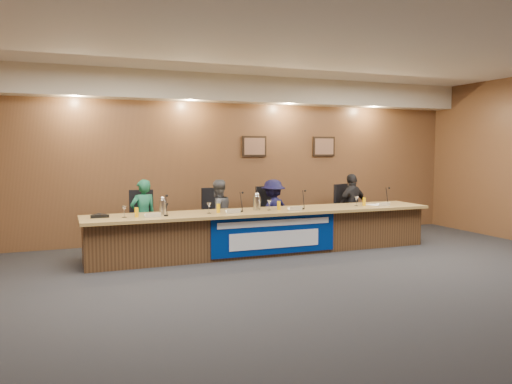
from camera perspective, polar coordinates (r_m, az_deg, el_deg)
floor at (r=6.65m, az=9.12°, el=-10.82°), size 10.00×10.00×0.00m
ceiling at (r=6.55m, az=9.52°, el=17.23°), size 10.00×8.00×0.04m
wall_back at (r=10.05m, az=-2.40°, el=3.81°), size 10.00×0.04×3.20m
soffit at (r=9.88m, az=-1.95°, el=11.64°), size 10.00×0.50×0.50m
dais_body at (r=8.67m, az=1.07°, el=-4.67°), size 6.00×0.80×0.70m
dais_top at (r=8.57m, az=1.21°, el=-2.25°), size 6.10×0.95×0.05m
banner at (r=8.29m, az=2.17°, el=-4.91°), size 2.20×0.02×0.65m
banner_text_upper at (r=8.25m, az=2.21°, el=-3.56°), size 2.00×0.01×0.10m
banner_text_lower at (r=8.29m, az=2.20°, el=-5.47°), size 1.60×0.01×0.28m
wall_photo_left at (r=10.16m, az=-0.20°, el=5.24°), size 0.52×0.04×0.42m
wall_photo_right at (r=10.84m, az=7.74°, el=5.18°), size 0.52×0.04×0.42m
panelist_a at (r=8.81m, az=-12.76°, el=-2.74°), size 0.53×0.42×1.28m
panelist_b at (r=9.10m, az=-4.40°, el=-2.50°), size 0.71×0.62×1.24m
panelist_c at (r=9.48m, az=1.96°, el=-2.26°), size 0.88×0.66×1.22m
panelist_d at (r=10.29m, az=10.93°, el=-1.55°), size 0.82×0.49×1.30m
office_chair_a at (r=8.93m, az=-12.84°, el=-3.67°), size 0.52×0.52×0.08m
office_chair_b at (r=9.22m, az=-4.58°, el=-3.29°), size 0.48×0.48×0.08m
office_chair_c at (r=9.59m, az=1.73°, el=-2.96°), size 0.52×0.52×0.08m
office_chair_d at (r=10.39m, az=10.62°, el=-2.43°), size 0.63×0.63×0.08m
nameplate_a at (r=7.81m, az=-11.68°, el=-2.55°), size 0.24×0.08×0.10m
microphone_a at (r=7.94m, az=-10.24°, el=-2.65°), size 0.07×0.07×0.02m
juice_glass_a at (r=7.90m, az=-13.50°, el=-2.27°), size 0.06×0.06×0.15m
water_glass_a at (r=7.89m, az=-14.81°, el=-2.20°), size 0.08×0.08×0.18m
nameplate_b at (r=8.13m, az=-2.57°, el=-2.15°), size 0.24×0.08×0.10m
microphone_b at (r=8.34m, az=-1.77°, el=-2.21°), size 0.07×0.07×0.02m
juice_glass_b at (r=8.23m, az=-4.33°, el=-1.86°), size 0.06×0.06×0.15m
water_glass_b at (r=8.14m, az=-5.40°, el=-1.84°), size 0.08×0.08×0.18m
nameplate_c at (r=8.50m, az=4.58°, el=-1.85°), size 0.24×0.08×0.10m
microphone_c at (r=8.74m, az=5.33°, el=-1.90°), size 0.07×0.07×0.02m
juice_glass_c at (r=8.64m, az=2.62°, el=-1.53°), size 0.06×0.06×0.15m
water_glass_c at (r=8.52m, az=1.52°, el=-1.51°), size 0.08×0.08×0.18m
nameplate_d at (r=9.42m, az=14.47°, el=-1.32°), size 0.24×0.08×0.10m
microphone_d at (r=9.63m, az=14.59°, el=-1.41°), size 0.07×0.07×0.02m
juice_glass_d at (r=9.45m, az=12.25°, el=-1.08°), size 0.06×0.06×0.15m
water_glass_d at (r=9.35m, az=11.41°, el=-1.04°), size 0.08×0.08×0.18m
carafe_left at (r=8.09m, az=-10.64°, el=-1.73°), size 0.11×0.11×0.24m
carafe_mid at (r=8.58m, az=0.08°, el=-1.28°), size 0.13×0.13×0.24m
speakerphone at (r=8.02m, az=-17.46°, el=-2.62°), size 0.32×0.32×0.05m
paper_stack at (r=9.60m, az=13.43°, el=-1.44°), size 0.26×0.33×0.01m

